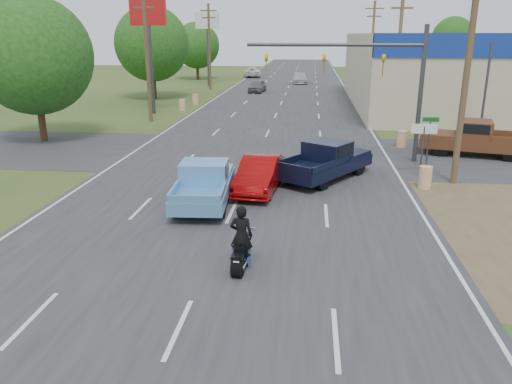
# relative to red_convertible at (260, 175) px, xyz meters

# --- Properties ---
(ground) EXTENTS (200.00, 200.00, 0.00)m
(ground) POSITION_rel_red_convertible_xyz_m (-0.78, -10.86, -0.73)
(ground) COLOR #34471C
(ground) RESTS_ON ground
(main_road) EXTENTS (15.00, 180.00, 0.02)m
(main_road) POSITION_rel_red_convertible_xyz_m (-0.78, 29.14, -0.72)
(main_road) COLOR #2D2D30
(main_road) RESTS_ON ground
(cross_road) EXTENTS (120.00, 10.00, 0.02)m
(cross_road) POSITION_rel_red_convertible_xyz_m (-0.78, 7.14, -0.72)
(cross_road) COLOR #2D2D30
(cross_road) RESTS_ON ground
(dirt_verge) EXTENTS (8.00, 18.00, 0.01)m
(dirt_verge) POSITION_rel_red_convertible_xyz_m (10.22, -0.86, -0.73)
(dirt_verge) COLOR brown
(dirt_verge) RESTS_ON ground
(utility_pole_1) EXTENTS (2.00, 0.28, 10.00)m
(utility_pole_1) POSITION_rel_red_convertible_xyz_m (8.72, 2.14, 4.59)
(utility_pole_1) COLOR #4C3823
(utility_pole_1) RESTS_ON ground
(utility_pole_2) EXTENTS (2.00, 0.28, 10.00)m
(utility_pole_2) POSITION_rel_red_convertible_xyz_m (8.72, 20.14, 4.59)
(utility_pole_2) COLOR #4C3823
(utility_pole_2) RESTS_ON ground
(utility_pole_3) EXTENTS (2.00, 0.28, 10.00)m
(utility_pole_3) POSITION_rel_red_convertible_xyz_m (8.72, 38.14, 4.59)
(utility_pole_3) COLOR #4C3823
(utility_pole_3) RESTS_ON ground
(utility_pole_5) EXTENTS (2.00, 0.28, 10.00)m
(utility_pole_5) POSITION_rel_red_convertible_xyz_m (-10.28, 17.14, 4.59)
(utility_pole_5) COLOR #4C3823
(utility_pole_5) RESTS_ON ground
(utility_pole_6) EXTENTS (2.00, 0.28, 10.00)m
(utility_pole_6) POSITION_rel_red_convertible_xyz_m (-10.28, 41.14, 4.59)
(utility_pole_6) COLOR #4C3823
(utility_pole_6) RESTS_ON ground
(tree_0) EXTENTS (7.14, 7.14, 8.84)m
(tree_0) POSITION_rel_red_convertible_xyz_m (-14.78, 9.14, 4.53)
(tree_0) COLOR #422D19
(tree_0) RESTS_ON ground
(tree_1) EXTENTS (7.56, 7.56, 9.36)m
(tree_1) POSITION_rel_red_convertible_xyz_m (-14.28, 31.14, 4.84)
(tree_1) COLOR #422D19
(tree_1) RESTS_ON ground
(tree_2) EXTENTS (6.72, 6.72, 8.32)m
(tree_2) POSITION_rel_red_convertible_xyz_m (-14.98, 55.14, 4.22)
(tree_2) COLOR #422D19
(tree_2) RESTS_ON ground
(tree_5) EXTENTS (7.98, 7.98, 9.88)m
(tree_5) POSITION_rel_red_convertible_xyz_m (29.22, 84.14, 5.15)
(tree_5) COLOR #422D19
(tree_5) RESTS_ON ground
(tree_6) EXTENTS (8.82, 8.82, 10.92)m
(tree_6) POSITION_rel_red_convertible_xyz_m (-30.78, 84.14, 5.77)
(tree_6) COLOR #422D19
(tree_6) RESTS_ON ground
(barrel_0) EXTENTS (0.56, 0.56, 1.00)m
(barrel_0) POSITION_rel_red_convertible_xyz_m (7.22, 1.14, -0.23)
(barrel_0) COLOR orange
(barrel_0) RESTS_ON ground
(barrel_1) EXTENTS (0.56, 0.56, 1.00)m
(barrel_1) POSITION_rel_red_convertible_xyz_m (7.62, 9.64, -0.23)
(barrel_1) COLOR orange
(barrel_1) RESTS_ON ground
(barrel_2) EXTENTS (0.56, 0.56, 1.00)m
(barrel_2) POSITION_rel_red_convertible_xyz_m (-9.28, 23.14, -0.23)
(barrel_2) COLOR orange
(barrel_2) RESTS_ON ground
(barrel_3) EXTENTS (0.56, 0.56, 1.00)m
(barrel_3) POSITION_rel_red_convertible_xyz_m (-8.98, 27.14, -0.23)
(barrel_3) COLOR orange
(barrel_3) RESTS_ON ground
(pole_sign_left_near) EXTENTS (3.00, 0.35, 9.20)m
(pole_sign_left_near) POSITION_rel_red_convertible_xyz_m (-11.28, 21.14, 6.44)
(pole_sign_left_near) COLOR #3F3F44
(pole_sign_left_near) RESTS_ON ground
(pole_sign_left_far) EXTENTS (3.00, 0.35, 9.20)m
(pole_sign_left_far) POSITION_rel_red_convertible_xyz_m (-11.28, 45.14, 6.44)
(pole_sign_left_far) COLOR #3F3F44
(pole_sign_left_far) RESTS_ON ground
(lane_sign) EXTENTS (1.20, 0.08, 2.52)m
(lane_sign) POSITION_rel_red_convertible_xyz_m (7.42, 3.14, 1.17)
(lane_sign) COLOR #3F3F44
(lane_sign) RESTS_ON ground
(street_name_sign) EXTENTS (0.80, 0.08, 2.61)m
(street_name_sign) POSITION_rel_red_convertible_xyz_m (8.02, 4.64, 0.88)
(street_name_sign) COLOR #3F3F44
(street_name_sign) RESTS_ON ground
(signal_mast) EXTENTS (9.12, 0.40, 7.00)m
(signal_mast) POSITION_rel_red_convertible_xyz_m (5.04, 6.14, 4.07)
(signal_mast) COLOR #3F3F44
(signal_mast) RESTS_ON ground
(red_convertible) EXTENTS (1.98, 4.57, 1.46)m
(red_convertible) POSITION_rel_red_convertible_xyz_m (0.00, 0.00, 0.00)
(red_convertible) COLOR #8F0606
(red_convertible) RESTS_ON ground
(motorcycle) EXTENTS (0.61, 1.99, 1.01)m
(motorcycle) POSITION_rel_red_convertible_xyz_m (0.24, -7.59, -0.28)
(motorcycle) COLOR black
(motorcycle) RESTS_ON ground
(rider) EXTENTS (0.69, 0.47, 1.82)m
(rider) POSITION_rel_red_convertible_xyz_m (0.24, -7.55, 0.18)
(rider) COLOR black
(rider) RESTS_ON ground
(blue_pickup) EXTENTS (2.31, 5.28, 1.71)m
(blue_pickup) POSITION_rel_red_convertible_xyz_m (-2.02, -1.84, 0.13)
(blue_pickup) COLOR black
(blue_pickup) RESTS_ON ground
(navy_pickup) EXTENTS (4.69, 5.60, 1.78)m
(navy_pickup) POSITION_rel_red_convertible_xyz_m (2.95, 2.30, 0.17)
(navy_pickup) COLOR black
(navy_pickup) RESTS_ON ground
(brown_pickup) EXTENTS (6.28, 3.69, 1.96)m
(brown_pickup) POSITION_rel_red_convertible_xyz_m (11.20, 7.99, 0.26)
(brown_pickup) COLOR black
(brown_pickup) RESTS_ON ground
(distant_car_grey) EXTENTS (2.04, 4.25, 1.40)m
(distant_car_grey) POSITION_rel_red_convertible_xyz_m (-4.18, 38.60, -0.03)
(distant_car_grey) COLOR slate
(distant_car_grey) RESTS_ON ground
(distant_car_silver) EXTENTS (2.22, 4.94, 1.41)m
(distant_car_silver) POSITION_rel_red_convertible_xyz_m (0.57, 50.35, -0.03)
(distant_car_silver) COLOR silver
(distant_car_silver) RESTS_ON ground
(distant_car_white) EXTENTS (3.17, 5.71, 1.51)m
(distant_car_white) POSITION_rel_red_convertible_xyz_m (-7.28, 60.30, 0.02)
(distant_car_white) COLOR silver
(distant_car_white) RESTS_ON ground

